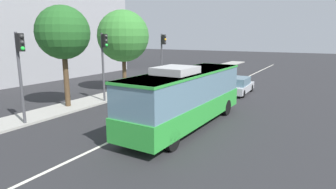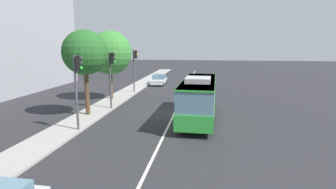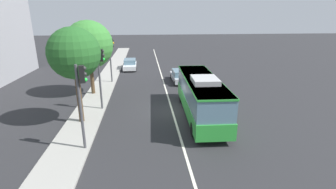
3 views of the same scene
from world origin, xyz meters
TOP-DOWN VIEW (x-y plane):
  - ground_plane at (0.00, 0.00)m, footprint 160.00×160.00m
  - sidewalk_kerb at (0.00, 6.90)m, footprint 80.00×2.53m
  - lane_centre_line at (0.00, 0.00)m, footprint 76.00×0.16m
  - transit_bus at (-1.33, -2.09)m, footprint 10.07×2.79m
  - sedan_white at (17.01, 4.32)m, footprint 4.51×1.84m
  - sedan_silver_ahead at (9.25, -1.97)m, footprint 4.55×1.92m
  - traffic_light_near_corner at (0.83, 5.75)m, footprint 0.32×0.62m
  - traffic_light_mid_block at (9.61, 5.94)m, footprint 0.32×0.62m
  - traffic_light_far_corner at (-5.70, 5.77)m, footprint 0.34×0.62m
  - street_tree_kerbside_left at (-1.69, 7.01)m, footprint 3.60×3.60m
  - street_tree_kerbside_right at (5.26, 7.45)m, footprint 4.58×4.58m

SIDE VIEW (x-z plane):
  - ground_plane at x=0.00m, z-range 0.00..0.00m
  - lane_centre_line at x=0.00m, z-range 0.00..0.01m
  - sidewalk_kerb at x=0.00m, z-range 0.00..0.14m
  - sedan_white at x=17.01m, z-range -0.01..1.46m
  - sedan_silver_ahead at x=9.25m, z-range -0.01..1.46m
  - transit_bus at x=-1.33m, z-range 0.08..3.54m
  - traffic_light_near_corner at x=0.83m, z-range 0.96..6.16m
  - traffic_light_mid_block at x=9.61m, z-range 0.96..6.16m
  - traffic_light_far_corner at x=-5.70m, z-range 0.96..6.16m
  - street_tree_kerbside_right at x=5.26m, z-range 1.33..8.61m
  - street_tree_kerbside_left at x=-1.69m, z-range 1.67..8.69m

